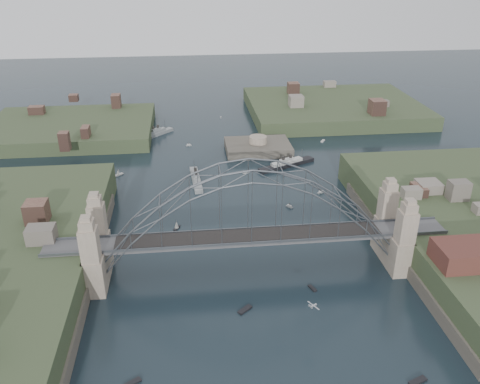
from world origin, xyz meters
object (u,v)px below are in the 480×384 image
Objects in this scene: naval_cruiser_far at (156,134)px; ocean_liner at (287,164)px; fort_island at (258,152)px; bridge at (250,220)px; naval_cruiser_near at (196,179)px.

naval_cruiser_far is 0.65× the size of ocean_liner.
fort_island is at bearing 116.85° from ocean_liner.
fort_island reaches higher than ocean_liner.
ocean_liner is (7.25, -14.32, 1.12)m from fort_island.
bridge reaches higher than ocean_liner.
naval_cruiser_far is (-13.49, 42.98, 0.01)m from naval_cruiser_near.
naval_cruiser_near is 1.39× the size of naval_cruiser_far.
ocean_liner is at bearing 70.93° from bridge.
bridge is 4.75× the size of naval_cruiser_near.
fort_island reaches higher than naval_cruiser_far.
ocean_liner is (42.69, -34.53, -0.05)m from naval_cruiser_far.
naval_cruiser_near is at bearing 101.89° from bridge.
fort_island is 1.24× the size of naval_cruiser_near.
bridge is 4.30× the size of ocean_liner.
naval_cruiser_far is at bearing 107.43° from naval_cruiser_near.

